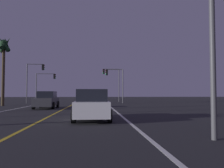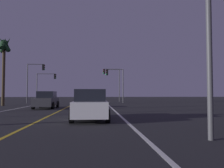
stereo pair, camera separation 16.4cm
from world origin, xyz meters
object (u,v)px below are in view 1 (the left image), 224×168
at_px(car_lead_same_lane, 92,105).
at_px(traffic_light_far_left, 46,81).
at_px(traffic_light_near_right, 114,78).
at_px(traffic_light_near_left, 35,74).
at_px(car_oncoming, 47,100).
at_px(traffic_light_far_right, 111,77).
at_px(palm_tree_left_far, 4,50).

distance_m(car_lead_same_lane, traffic_light_far_left, 28.84).
relative_size(car_lead_same_lane, traffic_light_near_right, 0.82).
xyz_separation_m(traffic_light_near_left, traffic_light_far_left, (0.49, 5.50, -0.62)).
relative_size(car_oncoming, traffic_light_near_right, 0.82).
relative_size(car_oncoming, traffic_light_near_left, 0.72).
distance_m(traffic_light_near_left, traffic_light_far_right, 13.23).
bearing_deg(traffic_light_far_left, traffic_light_far_right, -0.00).
height_order(traffic_light_near_left, palm_tree_left_far, palm_tree_left_far).
xyz_separation_m(traffic_light_near_right, traffic_light_near_left, (-12.09, 0.00, 0.47)).
height_order(car_oncoming, palm_tree_left_far, palm_tree_left_far).
height_order(traffic_light_near_right, palm_tree_left_far, palm_tree_left_far).
height_order(traffic_light_near_left, traffic_light_far_right, traffic_light_near_left).
bearing_deg(car_lead_same_lane, traffic_light_near_left, 22.04).
relative_size(traffic_light_near_right, traffic_light_far_right, 0.89).
relative_size(car_oncoming, palm_tree_left_far, 0.50).
bearing_deg(traffic_light_near_right, palm_tree_left_far, 24.47).
bearing_deg(traffic_light_far_left, traffic_light_near_left, -95.11).
distance_m(car_lead_same_lane, palm_tree_left_far, 19.88).
bearing_deg(traffic_light_near_right, car_oncoming, 56.12).
bearing_deg(traffic_light_far_left, palm_tree_left_far, -102.20).
bearing_deg(car_oncoming, traffic_light_far_right, 155.61).
relative_size(traffic_light_near_right, traffic_light_far_left, 1.05).
xyz_separation_m(traffic_light_near_right, traffic_light_far_right, (-0.06, 5.50, 0.47)).
height_order(car_oncoming, car_lead_same_lane, same).
bearing_deg(traffic_light_far_left, traffic_light_near_right, -25.37).
bearing_deg(traffic_light_near_right, traffic_light_far_right, -89.39).
relative_size(traffic_light_near_right, traffic_light_near_left, 0.88).
relative_size(car_oncoming, car_lead_same_lane, 1.00).
bearing_deg(palm_tree_left_far, traffic_light_far_left, 77.80).
bearing_deg(car_lead_same_lane, palm_tree_left_far, 35.33).
bearing_deg(car_lead_same_lane, traffic_light_far_left, 17.00).
relative_size(car_lead_same_lane, traffic_light_far_right, 0.72).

